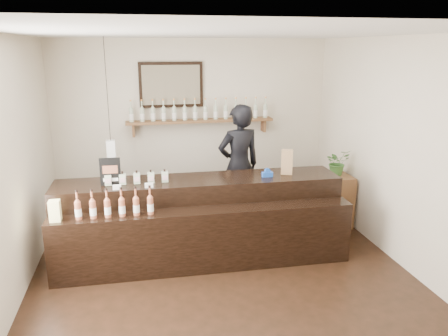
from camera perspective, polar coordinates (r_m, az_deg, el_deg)
name	(u,v)px	position (r m, az deg, el deg)	size (l,w,h in m)	color
ground	(223,275)	(5.42, -0.13, -13.85)	(5.00, 5.00, 0.00)	black
room_shell	(223,137)	(4.82, -0.14, 4.08)	(5.00, 5.00, 5.00)	beige
back_wall_decor	(185,106)	(7.11, -5.06, 8.10)	(2.66, 0.96, 1.69)	brown
counter	(201,222)	(5.69, -3.06, -7.04)	(3.67, 1.02, 1.19)	black
promo_sign	(110,172)	(5.49, -14.63, -0.47)	(0.25, 0.03, 0.35)	black
paper_bag	(287,162)	(5.86, 8.22, 0.79)	(0.18, 0.16, 0.33)	#986F49
tape_dispenser	(267,173)	(5.73, 5.68, -0.72)	(0.14, 0.06, 0.12)	#194AB2
side_cabinet	(335,200)	(6.93, 14.26, -4.03)	(0.41, 0.55, 0.80)	brown
potted_plant	(337,162)	(6.76, 14.59, 0.73)	(0.36, 0.31, 0.40)	#386829
shopkeeper	(239,158)	(6.56, 1.96, 1.32)	(0.77, 0.50, 2.11)	black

